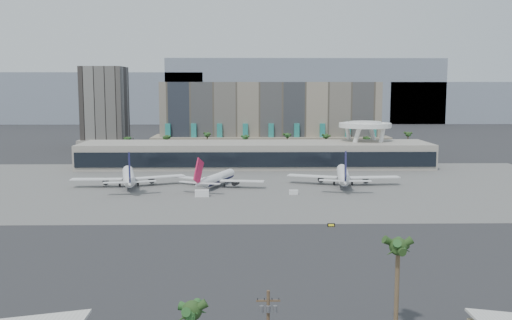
{
  "coord_description": "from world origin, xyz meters",
  "views": [
    {
      "loc": [
        -4.96,
        -168.13,
        38.45
      ],
      "look_at": [
        -1.07,
        40.0,
        12.14
      ],
      "focal_mm": 40.0,
      "sensor_mm": 36.0,
      "label": 1
    }
  ],
  "objects_px": {
    "service_vehicle_a": "(202,193)",
    "airliner_centre": "(217,178)",
    "airliner_right": "(343,175)",
    "service_vehicle_b": "(294,192)",
    "taxiway_sign": "(331,225)",
    "airliner_left": "(129,177)"
  },
  "relations": [
    {
      "from": "service_vehicle_a",
      "to": "airliner_centre",
      "type": "bearing_deg",
      "value": 73.92
    },
    {
      "from": "airliner_right",
      "to": "service_vehicle_b",
      "type": "bearing_deg",
      "value": -130.04
    },
    {
      "from": "service_vehicle_b",
      "to": "taxiway_sign",
      "type": "relative_size",
      "value": 1.55
    },
    {
      "from": "airliner_right",
      "to": "taxiway_sign",
      "type": "distance_m",
      "value": 69.81
    },
    {
      "from": "service_vehicle_a",
      "to": "taxiway_sign",
      "type": "xyz_separation_m",
      "value": [
        39.49,
        -44.98,
        -0.75
      ]
    },
    {
      "from": "airliner_centre",
      "to": "service_vehicle_a",
      "type": "xyz_separation_m",
      "value": [
        -4.24,
        -20.01,
        -2.2
      ]
    },
    {
      "from": "airliner_left",
      "to": "service_vehicle_a",
      "type": "bearing_deg",
      "value": -47.98
    },
    {
      "from": "airliner_left",
      "to": "taxiway_sign",
      "type": "xyz_separation_m",
      "value": [
        69.76,
        -66.43,
        -3.52
      ]
    },
    {
      "from": "airliner_right",
      "to": "service_vehicle_b",
      "type": "relative_size",
      "value": 14.29
    },
    {
      "from": "airliner_centre",
      "to": "service_vehicle_a",
      "type": "distance_m",
      "value": 20.57
    },
    {
      "from": "service_vehicle_b",
      "to": "service_vehicle_a",
      "type": "bearing_deg",
      "value": -173.11
    },
    {
      "from": "taxiway_sign",
      "to": "airliner_right",
      "type": "bearing_deg",
      "value": 76.99
    },
    {
      "from": "service_vehicle_b",
      "to": "taxiway_sign",
      "type": "xyz_separation_m",
      "value": [
        6.45,
        -48.61,
        -0.36
      ]
    },
    {
      "from": "airliner_left",
      "to": "airliner_right",
      "type": "bearing_deg",
      "value": -11.53
    },
    {
      "from": "airliner_centre",
      "to": "airliner_right",
      "type": "bearing_deg",
      "value": 23.74
    },
    {
      "from": "airliner_left",
      "to": "service_vehicle_a",
      "type": "distance_m",
      "value": 37.2
    },
    {
      "from": "airliner_centre",
      "to": "service_vehicle_a",
      "type": "bearing_deg",
      "value": -81.76
    },
    {
      "from": "airliner_centre",
      "to": "service_vehicle_b",
      "type": "height_order",
      "value": "airliner_centre"
    },
    {
      "from": "airliner_left",
      "to": "service_vehicle_b",
      "type": "distance_m",
      "value": 65.84
    },
    {
      "from": "airliner_right",
      "to": "service_vehicle_b",
      "type": "distance_m",
      "value": 29.14
    },
    {
      "from": "airliner_right",
      "to": "service_vehicle_b",
      "type": "height_order",
      "value": "airliner_right"
    },
    {
      "from": "airliner_left",
      "to": "airliner_centre",
      "type": "relative_size",
      "value": 1.2
    }
  ]
}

